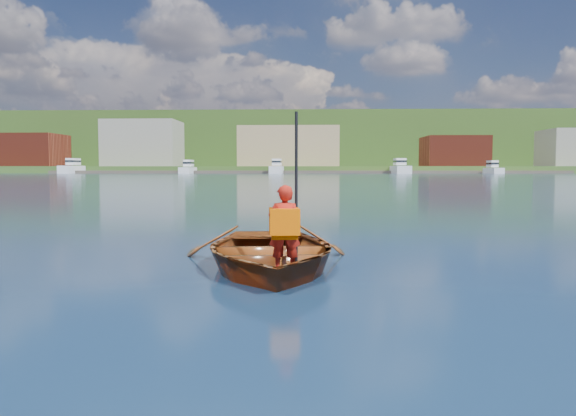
# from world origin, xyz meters

# --- Properties ---
(ground) EXTENTS (600.00, 600.00, 0.00)m
(ground) POSITION_xyz_m (0.00, 0.00, 0.00)
(ground) COLOR #0E2C41
(ground) RESTS_ON ground
(rowboat) EXTENTS (2.83, 3.71, 0.72)m
(rowboat) POSITION_xyz_m (0.44, 0.09, 0.21)
(rowboat) COLOR brown
(rowboat) RESTS_ON ground
(child_paddler) EXTENTS (0.39, 0.37, 1.86)m
(child_paddler) POSITION_xyz_m (0.68, -0.79, 0.63)
(child_paddler) COLOR #A5190E
(child_paddler) RESTS_ON ground
(shoreline) EXTENTS (400.00, 140.00, 22.00)m
(shoreline) POSITION_xyz_m (0.00, 236.61, 10.32)
(shoreline) COLOR #3E5B22
(shoreline) RESTS_ON ground
(dock) EXTENTS (159.93, 14.12, 0.80)m
(dock) POSITION_xyz_m (10.88, 148.00, 0.40)
(dock) COLOR #4E453A
(dock) RESTS_ON ground
(waterfront_buildings) EXTENTS (202.00, 16.00, 14.00)m
(waterfront_buildings) POSITION_xyz_m (-7.74, 165.00, 7.74)
(waterfront_buildings) COLOR brown
(waterfront_buildings) RESTS_ON ground
(marina_yachts) EXTENTS (146.31, 13.43, 4.41)m
(marina_yachts) POSITION_xyz_m (5.18, 143.29, 1.43)
(marina_yachts) COLOR white
(marina_yachts) RESTS_ON ground
(hillside_trees) EXTENTS (206.79, 80.49, 24.04)m
(hillside_trees) POSITION_xyz_m (67.93, 231.61, 16.77)
(hillside_trees) COLOR #382314
(hillside_trees) RESTS_ON ground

